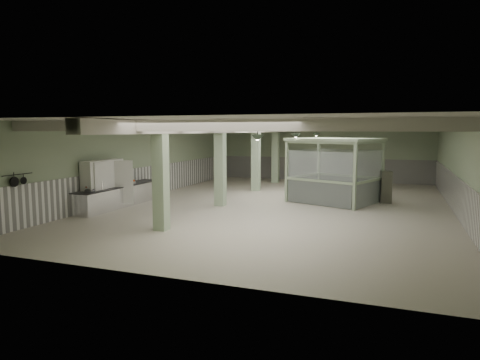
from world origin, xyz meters
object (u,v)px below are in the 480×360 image
(walkin_cooler, at_px, (104,186))
(filing_cabinet, at_px, (386,187))
(prep_counter, at_px, (120,196))
(guard_booth, at_px, (335,160))

(walkin_cooler, xyz_separation_m, filing_cabinet, (10.92, 5.94, -0.25))
(prep_counter, distance_m, filing_cabinet, 11.94)
(walkin_cooler, relative_size, guard_booth, 0.48)
(walkin_cooler, height_order, filing_cabinet, walkin_cooler)
(prep_counter, relative_size, filing_cabinet, 3.57)
(walkin_cooler, xyz_separation_m, guard_booth, (8.69, 5.35, 0.97))
(prep_counter, xyz_separation_m, walkin_cooler, (-0.08, -0.95, 0.52))
(prep_counter, bearing_deg, walkin_cooler, -95.04)
(prep_counter, height_order, filing_cabinet, filing_cabinet)
(prep_counter, height_order, guard_booth, guard_booth)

